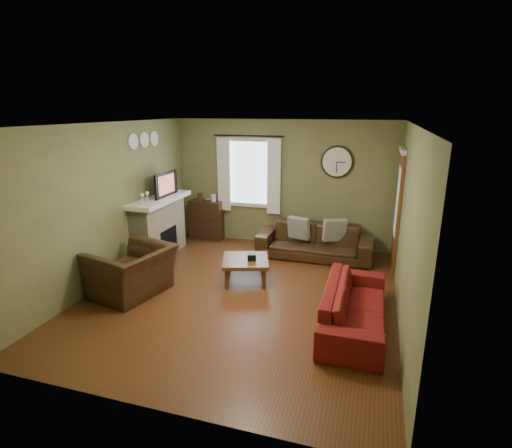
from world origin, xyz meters
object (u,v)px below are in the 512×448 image
(armchair, at_px, (132,271))
(sofa_brown, at_px, (314,241))
(bookshelf, at_px, (206,220))
(sofa_red, at_px, (355,306))
(coffee_table, at_px, (246,270))

(armchair, bearing_deg, sofa_brown, 147.58)
(bookshelf, relative_size, armchair, 0.75)
(bookshelf, distance_m, sofa_red, 4.44)
(armchair, relative_size, coffee_table, 1.54)
(coffee_table, bearing_deg, sofa_brown, 58.12)
(sofa_red, relative_size, coffee_table, 2.66)
(sofa_brown, bearing_deg, sofa_red, -69.29)
(sofa_brown, bearing_deg, bookshelf, 169.79)
(bookshelf, bearing_deg, sofa_red, -40.20)
(sofa_brown, xyz_separation_m, sofa_red, (0.91, -2.42, -0.03))
(armchair, bearing_deg, bookshelf, -166.86)
(sofa_brown, height_order, armchair, armchair)
(armchair, distance_m, coffee_table, 1.82)
(bookshelf, xyz_separation_m, coffee_table, (1.55, -1.93, -0.23))
(armchair, xyz_separation_m, coffee_table, (1.54, 0.95, -0.17))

